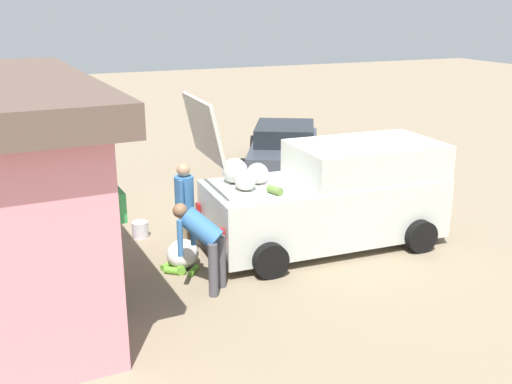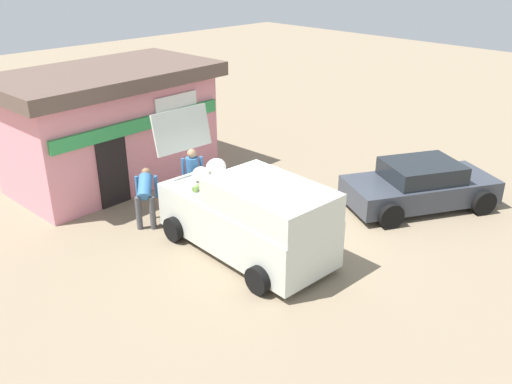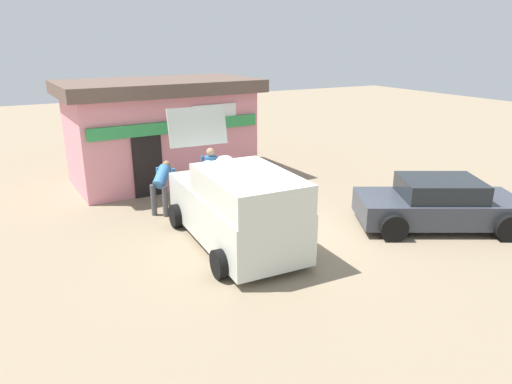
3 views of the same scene
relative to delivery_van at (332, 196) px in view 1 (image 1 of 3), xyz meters
name	(u,v)px [view 1 (image 1 of 3)]	position (x,y,z in m)	size (l,w,h in m)	color
ground_plane	(312,225)	(1.02, -0.14, -0.94)	(60.00, 60.00, 0.00)	gray
delivery_van	(332,196)	(0.00, 0.00, 0.00)	(2.25, 4.68, 2.91)	silver
parked_sedan	(285,149)	(5.02, -1.44, -0.34)	(4.37, 3.45, 1.27)	#383D47
vendor_standing	(185,203)	(0.51, 2.70, 0.06)	(0.51, 0.46, 1.72)	#726047
customer_bending	(203,238)	(-0.89, 2.83, -0.06)	(0.76, 0.77, 1.41)	#4C4C51
unloaded_banana_pile	(182,255)	(0.07, 2.90, -0.73)	(0.93, 0.81, 0.47)	silver
paint_bucket	(140,229)	(1.73, 3.27, -0.79)	(0.32, 0.32, 0.31)	silver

